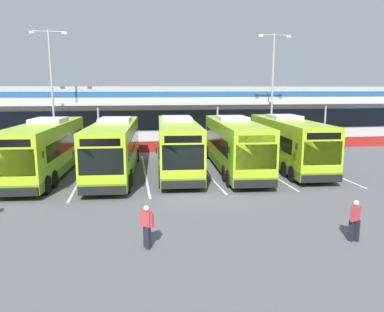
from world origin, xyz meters
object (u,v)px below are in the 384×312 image
Objects in this scene: coach_bus_left_centre at (114,149)px; coach_bus_right_centre at (234,145)px; pedestrian_in_dark_coat at (355,219)px; pedestrian_near_bin at (147,225)px; coach_bus_leftmost at (47,149)px; coach_bus_rightmost at (287,143)px; lamp_post_west at (52,83)px; coach_bus_centre at (178,146)px; lamp_post_centre at (273,83)px.

coach_bus_right_centre is at bearing 0.19° from coach_bus_left_centre.
pedestrian_near_bin is (-7.80, 0.66, 0.00)m from pedestrian_in_dark_coat.
coach_bus_leftmost is 1.00× the size of coach_bus_rightmost.
coach_bus_right_centre is (8.32, 0.03, 0.00)m from coach_bus_left_centre.
lamp_post_west is at bearing 122.03° from pedestrian_in_dark_coat.
lamp_post_west is at bearing 97.92° from coach_bus_leftmost.
coach_bus_centre is at bearing 7.16° from coach_bus_left_centre.
pedestrian_near_bin is at bearing -64.73° from coach_bus_leftmost.
lamp_post_centre is at bearing 76.31° from pedestrian_in_dark_coat.
pedestrian_near_bin is (6.02, -12.74, -0.91)m from coach_bus_leftmost.
coach_bus_left_centre is 16.05m from pedestrian_in_dark_coat.
coach_bus_right_centre is 1.12× the size of lamp_post_centre.
coach_bus_rightmost is 13.94m from pedestrian_in_dark_coat.
lamp_post_west is at bearing 176.83° from lamp_post_centre.
pedestrian_near_bin is (1.58, -12.32, -0.91)m from coach_bus_left_centre.
coach_bus_leftmost is at bearing -82.08° from lamp_post_west.
coach_bus_right_centre is at bearing 94.67° from pedestrian_in_dark_coat.
pedestrian_near_bin is at bearing -118.63° from coach_bus_right_centre.
coach_bus_right_centre and coach_bus_rightmost have the same top height.
coach_bus_right_centre reaches higher than pedestrian_near_bin.
coach_bus_leftmost is 1.00× the size of coach_bus_right_centre.
coach_bus_right_centre is at bearing -1.78° from coach_bus_leftmost.
coach_bus_left_centre is 1.00× the size of coach_bus_rightmost.
coach_bus_rightmost is 1.12× the size of lamp_post_west.
pedestrian_in_dark_coat is (13.82, -13.41, -0.91)m from coach_bus_leftmost.
lamp_post_centre is at bearing 42.59° from coach_bus_centre.
coach_bus_centre is 4.02m from coach_bus_right_centre.
coach_bus_left_centre is 1.12× the size of lamp_post_centre.
lamp_post_west reaches higher than pedestrian_near_bin.
coach_bus_rightmost reaches higher than pedestrian_in_dark_coat.
coach_bus_rightmost is (12.54, 0.56, 0.00)m from coach_bus_left_centre.
coach_bus_rightmost is 7.59× the size of pedestrian_in_dark_coat.
lamp_post_centre reaches higher than coach_bus_leftmost.
pedestrian_in_dark_coat is 0.15× the size of lamp_post_west.
coach_bus_leftmost is at bearing 115.27° from pedestrian_near_bin.
coach_bus_left_centre and coach_bus_right_centre have the same top height.
pedestrian_in_dark_coat is at bearing -54.14° from coach_bus_left_centre.
coach_bus_right_centre is at bearing -38.94° from lamp_post_west.
pedestrian_in_dark_coat is at bearing -69.55° from coach_bus_centre.
coach_bus_left_centre is at bearing 125.86° from pedestrian_in_dark_coat.
coach_bus_left_centre is (4.43, -0.42, 0.00)m from coach_bus_leftmost.
coach_bus_centre is (4.34, 0.54, 0.00)m from coach_bus_left_centre.
coach_bus_left_centre is 8.32m from coach_bus_right_centre.
coach_bus_left_centre is 1.00× the size of coach_bus_centre.
pedestrian_near_bin is at bearing -130.39° from coach_bus_rightmost.
coach_bus_leftmost is 14.12m from pedestrian_near_bin.
coach_bus_centre reaches higher than pedestrian_near_bin.
pedestrian_in_dark_coat is (9.38, -12.98, -0.91)m from coach_bus_left_centre.
pedestrian_in_dark_coat is at bearing -4.87° from pedestrian_near_bin.
coach_bus_left_centre is at bearing 97.32° from pedestrian_near_bin.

